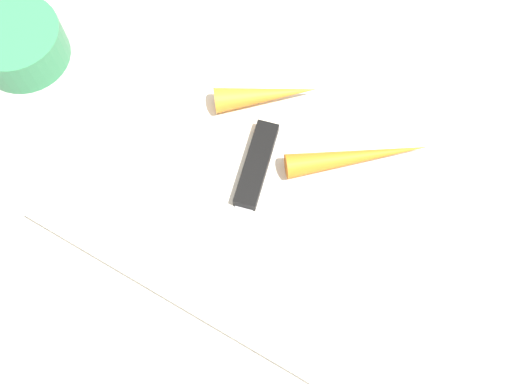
{
  "coord_description": "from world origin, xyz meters",
  "views": [
    {
      "loc": [
        0.11,
        -0.18,
        0.55
      ],
      "look_at": [
        0.0,
        0.0,
        0.01
      ],
      "focal_mm": 41.75,
      "sensor_mm": 36.0,
      "label": 1
    }
  ],
  "objects_px": {
    "cutting_board": "(256,194)",
    "small_bowl": "(19,44)",
    "carrot_long": "(358,157)",
    "carrot_short": "(266,95)",
    "knife": "(253,177)"
  },
  "relations": [
    {
      "from": "cutting_board",
      "to": "carrot_long",
      "type": "distance_m",
      "value": 0.11
    },
    {
      "from": "cutting_board",
      "to": "small_bowl",
      "type": "bearing_deg",
      "value": 176.47
    },
    {
      "from": "carrot_long",
      "to": "carrot_short",
      "type": "bearing_deg",
      "value": 133.75
    },
    {
      "from": "carrot_short",
      "to": "small_bowl",
      "type": "xyz_separation_m",
      "value": [
        -0.26,
        -0.07,
        -0.0
      ]
    },
    {
      "from": "carrot_short",
      "to": "small_bowl",
      "type": "relative_size",
      "value": 1.08
    },
    {
      "from": "carrot_short",
      "to": "carrot_long",
      "type": "relative_size",
      "value": 0.74
    },
    {
      "from": "cutting_board",
      "to": "knife",
      "type": "xyz_separation_m",
      "value": [
        -0.01,
        0.01,
        0.01
      ]
    },
    {
      "from": "cutting_board",
      "to": "carrot_long",
      "type": "bearing_deg",
      "value": 47.87
    },
    {
      "from": "cutting_board",
      "to": "knife",
      "type": "bearing_deg",
      "value": 132.52
    },
    {
      "from": "knife",
      "to": "small_bowl",
      "type": "distance_m",
      "value": 0.29
    },
    {
      "from": "cutting_board",
      "to": "carrot_short",
      "type": "bearing_deg",
      "value": 113.96
    },
    {
      "from": "cutting_board",
      "to": "knife",
      "type": "distance_m",
      "value": 0.02
    },
    {
      "from": "cutting_board",
      "to": "small_bowl",
      "type": "xyz_separation_m",
      "value": [
        -0.3,
        0.02,
        0.02
      ]
    },
    {
      "from": "carrot_long",
      "to": "small_bowl",
      "type": "distance_m",
      "value": 0.37
    },
    {
      "from": "knife",
      "to": "carrot_long",
      "type": "relative_size",
      "value": 1.41
    }
  ]
}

